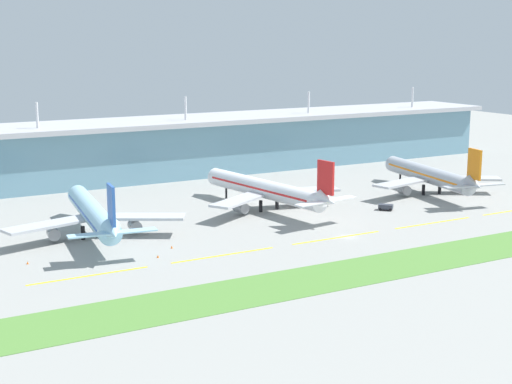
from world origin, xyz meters
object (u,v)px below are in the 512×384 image
(safety_cone_left_wingtip, at_px, (158,256))
(safety_cone_nose_front, at_px, (28,263))
(airliner_far, at_px, (430,175))
(airliner_near, at_px, (93,214))
(pushback_tug, at_px, (386,207))
(airliner_middle, at_px, (266,189))
(safety_cone_right_wingtip, at_px, (172,247))

(safety_cone_left_wingtip, relative_size, safety_cone_nose_front, 1.00)
(airliner_far, height_order, safety_cone_left_wingtip, airliner_far)
(airliner_near, height_order, pushback_tug, airliner_near)
(airliner_middle, relative_size, airliner_far, 1.08)
(airliner_far, bearing_deg, pushback_tug, -156.22)
(airliner_near, distance_m, pushback_tug, 90.19)
(airliner_middle, relative_size, safety_cone_left_wingtip, 91.10)
(airliner_middle, distance_m, safety_cone_nose_front, 81.93)
(airliner_near, relative_size, safety_cone_left_wingtip, 87.69)
(airliner_near, xyz_separation_m, safety_cone_nose_front, (-21.48, -16.71, -6.10))
(airliner_near, relative_size, safety_cone_nose_front, 87.69)
(airliner_middle, bearing_deg, safety_cone_left_wingtip, -146.36)
(airliner_near, bearing_deg, safety_cone_right_wingtip, -56.33)
(airliner_near, xyz_separation_m, pushback_tug, (89.12, -12.77, -5.35))
(airliner_far, relative_size, safety_cone_left_wingtip, 84.40)
(pushback_tug, bearing_deg, airliner_middle, 149.56)
(airliner_near, relative_size, pushback_tug, 12.62)
(safety_cone_nose_front, bearing_deg, pushback_tug, 2.04)
(safety_cone_right_wingtip, bearing_deg, safety_cone_nose_front, 173.62)
(safety_cone_left_wingtip, bearing_deg, pushback_tug, 9.76)
(airliner_far, distance_m, safety_cone_right_wingtip, 107.01)
(airliner_middle, bearing_deg, airliner_near, -173.86)
(airliner_middle, xyz_separation_m, safety_cone_right_wingtip, (-43.21, -26.78, -6.10))
(airliner_middle, relative_size, safety_cone_right_wingtip, 91.10)
(airliner_far, relative_size, safety_cone_right_wingtip, 84.40)
(airliner_middle, bearing_deg, pushback_tug, -30.44)
(airliner_far, height_order, safety_cone_right_wingtip, airliner_far)
(airliner_middle, height_order, airliner_far, same)
(pushback_tug, height_order, safety_cone_right_wingtip, pushback_tug)
(airliner_middle, height_order, safety_cone_left_wingtip, airliner_middle)
(airliner_near, relative_size, airliner_far, 1.04)
(airliner_near, height_order, safety_cone_left_wingtip, airliner_near)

